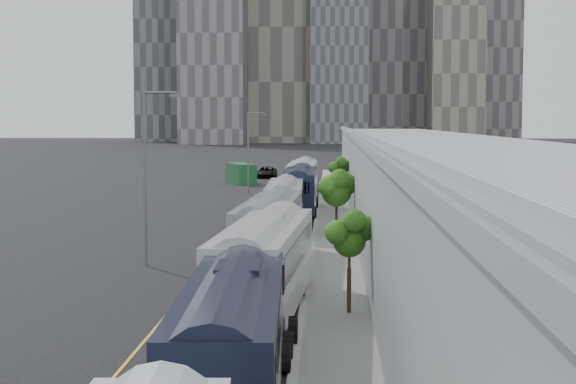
# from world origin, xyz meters

# --- Properties ---
(sidewalk) EXTENTS (10.00, 170.00, 0.12)m
(sidewalk) POSITION_xyz_m (9.00, 55.00, 0.06)
(sidewalk) COLOR gray
(sidewalk) RESTS_ON ground
(lane_line) EXTENTS (0.12, 160.00, 0.02)m
(lane_line) POSITION_xyz_m (-1.50, 55.00, 0.01)
(lane_line) COLOR gold
(lane_line) RESTS_ON ground
(depot) EXTENTS (12.45, 160.40, 7.20)m
(depot) POSITION_xyz_m (12.99, 55.00, 3.51)
(depot) COLOR gray
(depot) RESTS_ON ground
(skyline) EXTENTS (145.00, 64.00, 120.00)m
(skyline) POSITION_xyz_m (-2.90, 324.16, 50.85)
(skyline) COLOR slate
(skyline) RESTS_ON ground
(bus_1) EXTENTS (3.20, 13.27, 3.85)m
(bus_1) POSITION_xyz_m (2.61, 21.58, 1.63)
(bus_1) COLOR black
(bus_1) RESTS_ON ground
(bus_2) EXTENTS (3.64, 14.15, 4.09)m
(bus_2) POSITION_xyz_m (2.59, 33.63, 1.73)
(bus_2) COLOR #B6B6B8
(bus_2) RESTS_ON ground
(bus_3) EXTENTS (3.28, 13.47, 3.91)m
(bus_3) POSITION_xyz_m (1.88, 46.01, 1.65)
(bus_3) COLOR gray
(bus_3) RESTS_ON ground
(bus_4) EXTENTS (2.89, 12.90, 3.76)m
(bus_4) POSITION_xyz_m (1.92, 62.19, 1.58)
(bus_4) COLOR #A3A5AD
(bus_4) RESTS_ON ground
(bus_5) EXTENTS (3.06, 13.82, 4.04)m
(bus_5) POSITION_xyz_m (2.60, 74.56, 1.71)
(bus_5) COLOR #161A31
(bus_5) RESTS_ON ground
(bus_6) EXTENTS (2.97, 13.40, 3.91)m
(bus_6) POSITION_xyz_m (2.22, 91.17, 1.65)
(bus_6) COLOR silver
(bus_6) RESTS_ON ground
(bus_7) EXTENTS (2.95, 12.28, 3.57)m
(bus_7) POSITION_xyz_m (2.34, 103.74, 1.50)
(bus_7) COLOR gray
(bus_7) RESTS_ON ground
(tree_1) EXTENTS (1.37, 1.37, 4.02)m
(tree_1) POSITION_xyz_m (6.11, 33.63, 3.27)
(tree_1) COLOR black
(tree_1) RESTS_ON ground
(tree_2) EXTENTS (2.14, 2.14, 4.44)m
(tree_2) POSITION_xyz_m (5.73, 59.90, 3.35)
(tree_2) COLOR black
(tree_2) RESTS_ON ground
(tree_3) EXTENTS (1.44, 1.44, 4.28)m
(tree_3) POSITION_xyz_m (6.08, 80.19, 3.49)
(tree_3) COLOR black
(tree_3) RESTS_ON ground
(street_lamp_near) EXTENTS (2.04, 0.22, 9.74)m
(street_lamp_near) POSITION_xyz_m (-4.81, 45.58, 5.57)
(street_lamp_near) COLOR #59595E
(street_lamp_near) RESTS_ON ground
(street_lamp_far) EXTENTS (2.04, 0.22, 9.01)m
(street_lamp_far) POSITION_xyz_m (-3.66, 94.34, 5.20)
(street_lamp_far) COLOR #59595E
(street_lamp_far) RESTS_ON ground
(shipping_container) EXTENTS (4.64, 7.03, 2.60)m
(shipping_container) POSITION_xyz_m (-6.25, 109.77, 1.30)
(shipping_container) COLOR #164A25
(shipping_container) RESTS_ON ground
(suv) EXTENTS (2.75, 5.78, 1.59)m
(suv) POSITION_xyz_m (-3.79, 121.27, 0.80)
(suv) COLOR black
(suv) RESTS_ON ground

